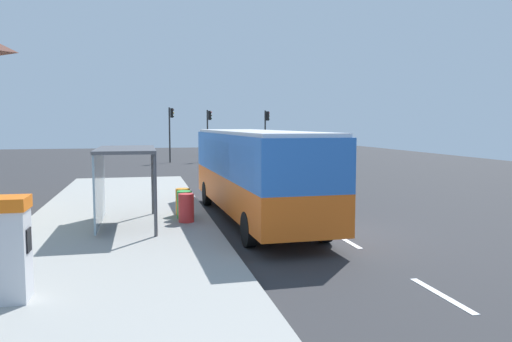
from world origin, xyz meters
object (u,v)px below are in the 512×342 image
ticket_machine (11,248)px  recycling_bin_orange (183,202)px  white_van (259,155)px  traffic_light_far_side (171,126)px  sedan_far (216,148)px  traffic_light_near_side (266,128)px  recycling_bin_red (186,208)px  bus_shelter (116,166)px  traffic_light_median (209,127)px  recycling_bin_green (185,205)px  sedan_near (235,155)px  bus (255,169)px

ticket_machine → recycling_bin_orange: bearing=65.5°
white_van → traffic_light_far_side: size_ratio=1.06×
sedan_far → traffic_light_near_side: traffic_light_near_side is taller
recycling_bin_red → recycling_bin_orange: size_ratio=1.00×
sedan_far → traffic_light_far_side: 10.95m
recycling_bin_orange → traffic_light_far_side: bearing=87.7°
sedan_far → recycling_bin_orange: (-6.50, -36.91, -0.14)m
bus_shelter → traffic_light_median: bearing=77.2°
recycling_bin_green → traffic_light_median: 29.68m
traffic_light_median → traffic_light_far_side: bearing=-167.1°
ticket_machine → white_van: bearing=66.8°
ticket_machine → sedan_far: bearing=77.2°
traffic_light_median → traffic_light_near_side: bearing=-17.4°
recycling_bin_orange → traffic_light_far_side: size_ratio=0.19×
white_van → sedan_near: size_ratio=1.17×
white_van → ticket_machine: size_ratio=2.69×
white_van → traffic_light_near_side: traffic_light_near_side is taller
ticket_machine → traffic_light_far_side: size_ratio=0.39×
sedan_near → recycling_bin_orange: (-6.50, -25.19, -0.14)m
traffic_light_near_side → traffic_light_median: size_ratio=0.99×
bus → bus_shelter: 4.76m
bus → traffic_light_median: (2.12, 29.28, 1.32)m
recycling_bin_red → recycling_bin_green: 0.70m
traffic_light_near_side → traffic_light_median: (-5.10, 1.60, 0.04)m
bus_shelter → recycling_bin_red: bearing=2.3°
traffic_light_median → sedan_far: bearing=77.3°
bus → recycling_bin_green: bus is taller
white_van → traffic_light_far_side: bearing=113.5°
traffic_light_near_side → sedan_near: bearing=-151.6°
sedan_near → bus_shelter: size_ratio=1.11×
sedan_far → recycling_bin_green: bearing=-99.8°
ticket_machine → recycling_bin_red: size_ratio=2.04×
bus → recycling_bin_green: size_ratio=11.66×
recycling_bin_green → white_van: bearing=68.5°
traffic_light_far_side → recycling_bin_red: bearing=-92.2°
ticket_machine → traffic_light_median: traffic_light_median is taller
sedan_near → recycling_bin_red: bearing=-103.7°
ticket_machine → recycling_bin_green: size_ratio=2.04×
white_van → ticket_machine: 25.90m
bus → recycling_bin_red: 2.83m
sedan_near → sedan_far: (-0.00, 11.73, 0.00)m
sedan_near → recycling_bin_orange: size_ratio=4.68×
traffic_light_median → sedan_near: bearing=-60.3°
sedan_near → white_van: bearing=-90.6°
bus → white_van: 16.75m
ticket_machine → recycling_bin_red: ticket_machine is taller
recycling_bin_green → traffic_light_far_side: size_ratio=0.19×
recycling_bin_orange → traffic_light_far_side: traffic_light_far_side is taller
bus → recycling_bin_red: size_ratio=11.66×
bus → recycling_bin_green: 2.76m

